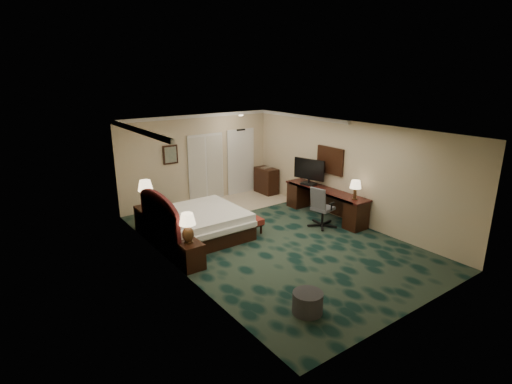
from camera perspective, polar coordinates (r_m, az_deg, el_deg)
floor at (r=9.75m, az=2.47°, el=-6.88°), size 5.00×7.50×0.00m
ceiling at (r=9.00m, az=2.69°, el=9.05°), size 5.00×7.50×0.00m
wall_back at (r=12.35m, az=-8.32°, el=4.69°), size 5.00×0.00×2.70m
wall_front at (r=6.93m, az=22.33°, el=-6.31°), size 5.00×0.00×2.70m
wall_left at (r=8.04m, az=-11.55°, el=-2.16°), size 0.00×7.50×2.70m
wall_right at (r=10.97m, az=12.88°, el=2.88°), size 0.00×7.50×2.70m
crown_molding at (r=9.01m, az=2.68°, el=8.73°), size 5.00×7.50×0.10m
tile_patch at (r=12.43m, az=-2.56°, el=-1.49°), size 3.20×1.70×0.01m
headboard at (r=9.15m, az=-13.60°, el=-4.25°), size 0.12×2.00×1.40m
entry_door at (r=13.16m, az=-2.22°, el=4.27°), size 1.02×0.06×2.18m
closet_doors at (r=12.50m, az=-7.17°, el=3.47°), size 1.20×0.06×2.10m
wall_art at (r=11.88m, az=-12.13°, el=5.24°), size 0.45×0.06×0.55m
wall_mirror at (r=11.28m, az=10.54°, el=4.46°), size 0.05×0.95×0.75m
bed at (r=9.89m, az=-8.17°, el=-4.60°), size 2.09×1.94×0.66m
nightstand_near at (r=8.44m, az=-9.29°, el=-8.95°), size 0.44×0.51×0.56m
nightstand_far at (r=10.50m, az=-15.11°, el=-3.77°), size 0.52×0.60×0.65m
lamp_near at (r=8.25m, az=-9.72°, el=-5.10°), size 0.42×0.42×0.64m
lamp_far at (r=10.29m, az=-15.45°, el=-0.24°), size 0.46×0.46×0.69m
bed_bench at (r=10.34m, az=-1.64°, el=-4.22°), size 0.45×1.22×0.41m
ottoman at (r=7.04m, az=7.38°, el=-15.38°), size 0.66×0.66×0.37m
desk at (r=11.29m, az=9.83°, el=-1.59°), size 0.59×2.73×0.79m
tv at (r=11.51m, az=7.58°, el=2.87°), size 0.33×0.96×0.75m
desk_lamp at (r=10.43m, az=13.99°, el=0.31°), size 0.36×0.36×0.51m
desk_chair at (r=10.52m, az=9.54°, el=-2.05°), size 0.74×0.71×1.10m
minibar at (r=13.28m, az=1.48°, el=1.63°), size 0.45×0.81×0.86m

